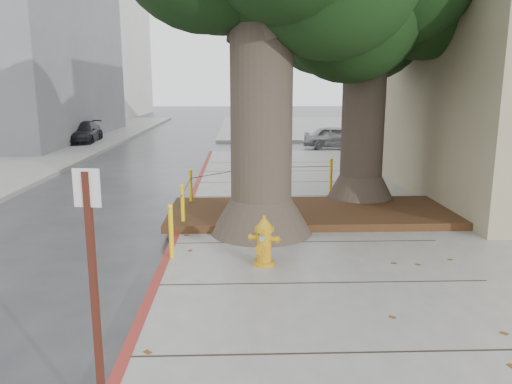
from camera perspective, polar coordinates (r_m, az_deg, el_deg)
ground at (r=7.65m, az=3.81°, el=-11.40°), size 140.00×140.00×0.00m
sidewalk_far at (r=37.70m, az=8.40°, el=7.41°), size 16.00×20.00×0.15m
curb_red at (r=10.01m, az=-9.16°, el=-5.34°), size 0.14×26.00×0.16m
planter_bed at (r=11.35m, az=6.39°, el=-2.35°), size 6.40×2.60×0.16m
building_far_white at (r=54.64m, az=-20.09°, el=16.03°), size 12.00×18.00×15.00m
building_side_white at (r=37.01m, az=25.64°, el=13.17°), size 10.00×10.00×9.00m
tree_far at (r=12.91m, az=14.13°, el=20.53°), size 4.50×3.80×7.17m
bollard_ring at (r=11.60m, az=-2.57°, el=0.22°), size 3.79×5.39×0.95m
fire_hydrant at (r=8.17m, az=0.92°, el=-5.64°), size 0.45×0.45×0.84m
signpost at (r=4.41m, az=-18.05°, el=-10.06°), size 0.22×0.06×2.25m
car_silver at (r=25.01m, az=9.17°, el=6.20°), size 3.39×1.66×1.11m
car_red at (r=27.71m, az=25.23°, el=5.87°), size 3.81×1.69×1.21m
car_dark at (r=28.05m, az=-19.34°, el=6.38°), size 1.97×4.22×1.19m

